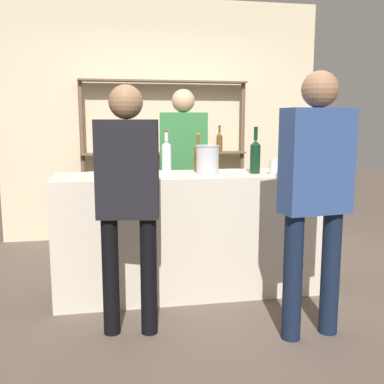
{
  "coord_description": "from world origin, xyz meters",
  "views": [
    {
      "loc": [
        -0.66,
        -3.52,
        1.4
      ],
      "look_at": [
        0.0,
        0.0,
        0.83
      ],
      "focal_mm": 42.0,
      "sensor_mm": 36.0,
      "label": 1
    }
  ],
  "objects_px": {
    "cork_jar": "(277,167)",
    "counter_bottle_2": "(255,156)",
    "wine_glass": "(303,158)",
    "ice_bucket": "(207,159)",
    "customer_left": "(128,190)",
    "customer_right": "(316,185)",
    "server_behind_counter": "(183,162)",
    "counter_bottle_1": "(167,156)",
    "counter_bottle_0": "(198,156)"
  },
  "relations": [
    {
      "from": "cork_jar",
      "to": "counter_bottle_2",
      "type": "bearing_deg",
      "value": 148.01
    },
    {
      "from": "counter_bottle_2",
      "to": "wine_glass",
      "type": "xyz_separation_m",
      "value": [
        0.4,
        -0.04,
        -0.02
      ]
    },
    {
      "from": "ice_bucket",
      "to": "customer_left",
      "type": "height_order",
      "value": "customer_left"
    },
    {
      "from": "customer_right",
      "to": "counter_bottle_2",
      "type": "bearing_deg",
      "value": -0.86
    },
    {
      "from": "wine_glass",
      "to": "ice_bucket",
      "type": "distance_m",
      "value": 0.78
    },
    {
      "from": "ice_bucket",
      "to": "customer_right",
      "type": "xyz_separation_m",
      "value": [
        0.48,
        -0.96,
        -0.09
      ]
    },
    {
      "from": "customer_right",
      "to": "ice_bucket",
      "type": "bearing_deg",
      "value": 19.27
    },
    {
      "from": "customer_right",
      "to": "cork_jar",
      "type": "bearing_deg",
      "value": -10.79
    },
    {
      "from": "counter_bottle_2",
      "to": "server_behind_counter",
      "type": "bearing_deg",
      "value": 117.5
    },
    {
      "from": "customer_right",
      "to": "customer_left",
      "type": "bearing_deg",
      "value": 70.56
    },
    {
      "from": "counter_bottle_2",
      "to": "ice_bucket",
      "type": "xyz_separation_m",
      "value": [
        -0.38,
        0.07,
        -0.03
      ]
    },
    {
      "from": "counter_bottle_1",
      "to": "cork_jar",
      "type": "distance_m",
      "value": 0.9
    },
    {
      "from": "counter_bottle_2",
      "to": "customer_left",
      "type": "bearing_deg",
      "value": -148.76
    },
    {
      "from": "server_behind_counter",
      "to": "counter_bottle_0",
      "type": "bearing_deg",
      "value": 7.69
    },
    {
      "from": "server_behind_counter",
      "to": "customer_right",
      "type": "xyz_separation_m",
      "value": [
        0.55,
        -1.75,
        0.0
      ]
    },
    {
      "from": "counter_bottle_0",
      "to": "customer_right",
      "type": "height_order",
      "value": "customer_right"
    },
    {
      "from": "counter_bottle_1",
      "to": "customer_right",
      "type": "height_order",
      "value": "customer_right"
    },
    {
      "from": "server_behind_counter",
      "to": "counter_bottle_2",
      "type": "bearing_deg",
      "value": 33.48
    },
    {
      "from": "counter_bottle_1",
      "to": "customer_right",
      "type": "xyz_separation_m",
      "value": [
        0.8,
        -1.08,
        -0.11
      ]
    },
    {
      "from": "ice_bucket",
      "to": "customer_right",
      "type": "bearing_deg",
      "value": -63.54
    },
    {
      "from": "wine_glass",
      "to": "customer_right",
      "type": "height_order",
      "value": "customer_right"
    },
    {
      "from": "counter_bottle_1",
      "to": "server_behind_counter",
      "type": "relative_size",
      "value": 0.2
    },
    {
      "from": "counter_bottle_1",
      "to": "ice_bucket",
      "type": "distance_m",
      "value": 0.34
    },
    {
      "from": "cork_jar",
      "to": "customer_left",
      "type": "height_order",
      "value": "customer_left"
    },
    {
      "from": "ice_bucket",
      "to": "cork_jar",
      "type": "height_order",
      "value": "ice_bucket"
    },
    {
      "from": "wine_glass",
      "to": "customer_right",
      "type": "distance_m",
      "value": 0.91
    },
    {
      "from": "wine_glass",
      "to": "customer_left",
      "type": "relative_size",
      "value": 0.11
    },
    {
      "from": "counter_bottle_1",
      "to": "counter_bottle_2",
      "type": "relative_size",
      "value": 0.91
    },
    {
      "from": "server_behind_counter",
      "to": "customer_left",
      "type": "height_order",
      "value": "server_behind_counter"
    },
    {
      "from": "counter_bottle_0",
      "to": "customer_right",
      "type": "distance_m",
      "value": 1.24
    },
    {
      "from": "counter_bottle_2",
      "to": "ice_bucket",
      "type": "bearing_deg",
      "value": 169.34
    },
    {
      "from": "counter_bottle_0",
      "to": "cork_jar",
      "type": "bearing_deg",
      "value": -28.76
    },
    {
      "from": "wine_glass",
      "to": "counter_bottle_0",
      "type": "bearing_deg",
      "value": 162.13
    },
    {
      "from": "ice_bucket",
      "to": "counter_bottle_2",
      "type": "bearing_deg",
      "value": -10.66
    },
    {
      "from": "ice_bucket",
      "to": "customer_left",
      "type": "bearing_deg",
      "value": -133.5
    },
    {
      "from": "counter_bottle_1",
      "to": "counter_bottle_2",
      "type": "distance_m",
      "value": 0.73
    },
    {
      "from": "counter_bottle_1",
      "to": "counter_bottle_2",
      "type": "bearing_deg",
      "value": -15.42
    },
    {
      "from": "counter_bottle_0",
      "to": "counter_bottle_1",
      "type": "distance_m",
      "value": 0.27
    },
    {
      "from": "counter_bottle_0",
      "to": "counter_bottle_2",
      "type": "distance_m",
      "value": 0.48
    },
    {
      "from": "cork_jar",
      "to": "customer_left",
      "type": "xyz_separation_m",
      "value": [
        -1.21,
        -0.55,
        -0.07
      ]
    },
    {
      "from": "server_behind_counter",
      "to": "customer_right",
      "type": "height_order",
      "value": "server_behind_counter"
    },
    {
      "from": "counter_bottle_1",
      "to": "cork_jar",
      "type": "bearing_deg",
      "value": -18.63
    },
    {
      "from": "counter_bottle_2",
      "to": "cork_jar",
      "type": "xyz_separation_m",
      "value": [
        0.15,
        -0.09,
        -0.08
      ]
    },
    {
      "from": "counter_bottle_0",
      "to": "ice_bucket",
      "type": "bearing_deg",
      "value": -72.64
    },
    {
      "from": "counter_bottle_1",
      "to": "cork_jar",
      "type": "height_order",
      "value": "counter_bottle_1"
    },
    {
      "from": "counter_bottle_1",
      "to": "wine_glass",
      "type": "relative_size",
      "value": 2.01
    },
    {
      "from": "customer_left",
      "to": "cork_jar",
      "type": "bearing_deg",
      "value": -56.08
    },
    {
      "from": "counter_bottle_2",
      "to": "wine_glass",
      "type": "bearing_deg",
      "value": -6.02
    },
    {
      "from": "ice_bucket",
      "to": "customer_right",
      "type": "relative_size",
      "value": 0.14
    },
    {
      "from": "counter_bottle_1",
      "to": "customer_left",
      "type": "distance_m",
      "value": 0.92
    }
  ]
}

